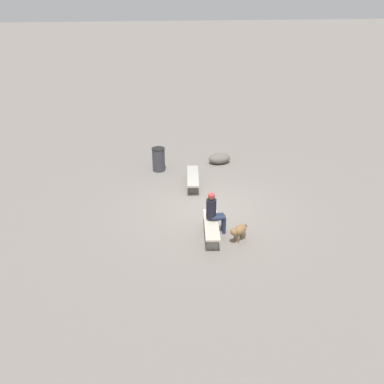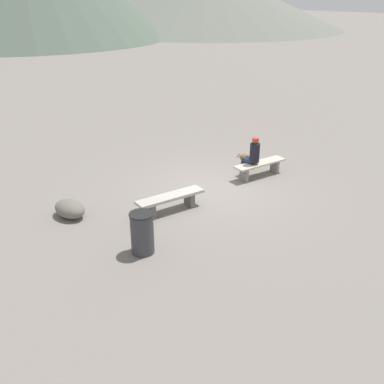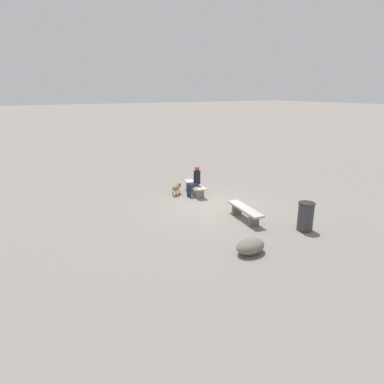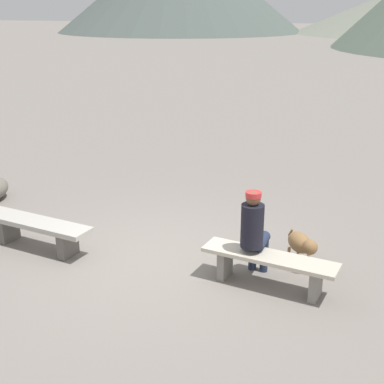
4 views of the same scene
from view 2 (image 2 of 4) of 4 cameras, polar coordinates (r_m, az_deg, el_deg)
ground at (r=12.75m, az=2.95°, el=0.29°), size 210.00×210.00×0.06m
bench_left at (r=11.32m, az=-2.81°, el=-0.99°), size 1.89×0.69×0.45m
bench_right at (r=13.61m, az=8.78°, el=3.34°), size 1.80×0.68×0.45m
seated_person at (r=13.38m, az=7.79°, el=4.79°), size 0.34×0.59×1.28m
dog at (r=14.28m, az=7.29°, el=4.45°), size 0.52×0.61×0.49m
trash_bin at (r=9.56m, az=-6.45°, el=-5.29°), size 0.53×0.53×0.95m
boulder at (r=11.51m, az=-15.50°, el=-2.10°), size 0.72×0.99×0.43m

